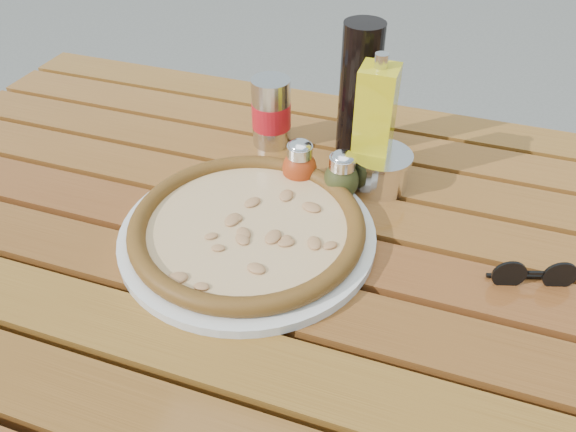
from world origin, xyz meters
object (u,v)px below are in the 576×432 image
(olive_oil_cruet, at_px, (374,125))
(sunglasses, at_px, (533,275))
(dark_bottle, at_px, (359,90))
(oregano_shaker, at_px, (341,176))
(table, at_px, (284,279))
(pizza, at_px, (247,225))
(soda_can, at_px, (271,113))
(plate, at_px, (248,234))
(parmesan_tin, at_px, (380,169))
(pepper_shaker, at_px, (300,164))

(olive_oil_cruet, xyz_separation_m, sunglasses, (0.25, -0.16, -0.08))
(dark_bottle, relative_size, sunglasses, 2.02)
(oregano_shaker, relative_size, olive_oil_cruet, 0.39)
(table, height_order, oregano_shaker, oregano_shaker)
(table, relative_size, pizza, 3.42)
(table, bearing_deg, soda_can, 113.91)
(oregano_shaker, xyz_separation_m, dark_bottle, (-0.01, 0.15, 0.07))
(plate, height_order, parmesan_tin, parmesan_tin)
(olive_oil_cruet, height_order, parmesan_tin, olive_oil_cruet)
(plate, xyz_separation_m, oregano_shaker, (0.10, 0.14, 0.03))
(table, bearing_deg, plate, -169.17)
(plate, xyz_separation_m, parmesan_tin, (0.15, 0.18, 0.02))
(pizza, xyz_separation_m, pepper_shaker, (0.03, 0.15, 0.02))
(olive_oil_cruet, bearing_deg, sunglasses, -33.20)
(dark_bottle, bearing_deg, soda_can, -167.18)
(olive_oil_cruet, bearing_deg, dark_bottle, 118.25)
(oregano_shaker, bearing_deg, table, -110.84)
(dark_bottle, relative_size, parmesan_tin, 2.10)
(dark_bottle, bearing_deg, olive_oil_cruet, -61.75)
(dark_bottle, relative_size, olive_oil_cruet, 1.05)
(plate, bearing_deg, oregano_shaker, 54.26)
(pizza, relative_size, olive_oil_cruet, 1.95)
(table, distance_m, pizza, 0.11)
(dark_bottle, bearing_deg, parmesan_tin, -57.02)
(parmesan_tin, bearing_deg, pepper_shaker, -161.96)
(pizza, xyz_separation_m, soda_can, (-0.06, 0.25, 0.04))
(sunglasses, bearing_deg, oregano_shaker, 143.04)
(pizza, xyz_separation_m, dark_bottle, (0.09, 0.28, 0.09))
(pizza, relative_size, parmesan_tin, 3.90)
(table, relative_size, oregano_shaker, 17.07)
(table, bearing_deg, sunglasses, 4.67)
(plate, height_order, pizza, pizza)
(parmesan_tin, bearing_deg, dark_bottle, 122.98)
(soda_can, bearing_deg, table, -66.09)
(oregano_shaker, xyz_separation_m, sunglasses, (0.28, -0.10, -0.02))
(parmesan_tin, bearing_deg, olive_oil_cruet, 140.83)
(pizza, relative_size, soda_can, 3.41)
(pepper_shaker, bearing_deg, parmesan_tin, 18.04)
(sunglasses, bearing_deg, plate, 168.10)
(pizza, bearing_deg, oregano_shaker, 54.26)
(parmesan_tin, bearing_deg, pizza, -128.75)
(pepper_shaker, bearing_deg, soda_can, 129.41)
(oregano_shaker, xyz_separation_m, parmesan_tin, (0.05, 0.05, -0.01))
(plate, height_order, dark_bottle, dark_bottle)
(table, height_order, pepper_shaker, pepper_shaker)
(dark_bottle, distance_m, olive_oil_cruet, 0.09)
(plate, relative_size, soda_can, 3.00)
(pepper_shaker, relative_size, oregano_shaker, 1.00)
(pizza, distance_m, parmesan_tin, 0.24)
(plate, distance_m, oregano_shaker, 0.17)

